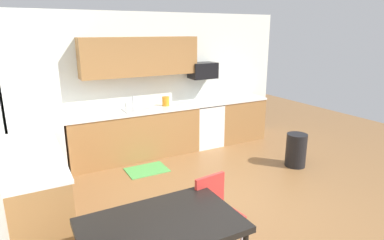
{
  "coord_description": "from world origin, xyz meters",
  "views": [
    {
      "loc": [
        -2.35,
        -3.32,
        2.37
      ],
      "look_at": [
        0.0,
        1.0,
        1.0
      ],
      "focal_mm": 30.32,
      "sensor_mm": 36.0,
      "label": 1
    }
  ],
  "objects_px": {
    "oven_range": "(205,124)",
    "microwave": "(203,70)",
    "dining_table": "(161,228)",
    "refrigerator": "(36,127)",
    "kettle": "(166,102)",
    "trash_bin": "(296,150)",
    "chair_near_table": "(216,208)"
  },
  "relations": [
    {
      "from": "refrigerator",
      "to": "oven_range",
      "type": "relative_size",
      "value": 1.93
    },
    {
      "from": "refrigerator",
      "to": "microwave",
      "type": "bearing_deg",
      "value": 3.23
    },
    {
      "from": "trash_bin",
      "to": "kettle",
      "type": "relative_size",
      "value": 3.0
    },
    {
      "from": "trash_bin",
      "to": "kettle",
      "type": "distance_m",
      "value": 2.59
    },
    {
      "from": "refrigerator",
      "to": "dining_table",
      "type": "height_order",
      "value": "refrigerator"
    },
    {
      "from": "chair_near_table",
      "to": "kettle",
      "type": "relative_size",
      "value": 4.25
    },
    {
      "from": "trash_bin",
      "to": "refrigerator",
      "type": "bearing_deg",
      "value": 157.71
    },
    {
      "from": "microwave",
      "to": "trash_bin",
      "type": "relative_size",
      "value": 0.9
    },
    {
      "from": "microwave",
      "to": "kettle",
      "type": "relative_size",
      "value": 2.7
    },
    {
      "from": "chair_near_table",
      "to": "oven_range",
      "type": "bearing_deg",
      "value": 61.3
    },
    {
      "from": "chair_near_table",
      "to": "kettle",
      "type": "bearing_deg",
      "value": 75.63
    },
    {
      "from": "refrigerator",
      "to": "chair_near_table",
      "type": "relative_size",
      "value": 2.07
    },
    {
      "from": "microwave",
      "to": "trash_bin",
      "type": "distance_m",
      "value": 2.4
    },
    {
      "from": "refrigerator",
      "to": "dining_table",
      "type": "bearing_deg",
      "value": -76.24
    },
    {
      "from": "oven_range",
      "to": "chair_near_table",
      "type": "height_order",
      "value": "oven_range"
    },
    {
      "from": "oven_range",
      "to": "trash_bin",
      "type": "relative_size",
      "value": 1.52
    },
    {
      "from": "dining_table",
      "to": "trash_bin",
      "type": "distance_m",
      "value": 3.64
    },
    {
      "from": "oven_range",
      "to": "microwave",
      "type": "bearing_deg",
      "value": 90.0
    },
    {
      "from": "oven_range",
      "to": "refrigerator",
      "type": "bearing_deg",
      "value": -178.56
    },
    {
      "from": "microwave",
      "to": "chair_near_table",
      "type": "height_order",
      "value": "microwave"
    },
    {
      "from": "microwave",
      "to": "kettle",
      "type": "bearing_deg",
      "value": -176.68
    },
    {
      "from": "oven_range",
      "to": "dining_table",
      "type": "bearing_deg",
      "value": -126.17
    },
    {
      "from": "microwave",
      "to": "dining_table",
      "type": "relative_size",
      "value": 0.39
    },
    {
      "from": "kettle",
      "to": "oven_range",
      "type": "bearing_deg",
      "value": -3.32
    },
    {
      "from": "oven_range",
      "to": "microwave",
      "type": "xyz_separation_m",
      "value": [
        0.0,
        0.1,
        1.12
      ]
    },
    {
      "from": "dining_table",
      "to": "refrigerator",
      "type": "bearing_deg",
      "value": 103.76
    },
    {
      "from": "refrigerator",
      "to": "chair_near_table",
      "type": "xyz_separation_m",
      "value": [
        1.55,
        -2.92,
        -0.37
      ]
    },
    {
      "from": "dining_table",
      "to": "kettle",
      "type": "height_order",
      "value": "kettle"
    },
    {
      "from": "oven_range",
      "to": "kettle",
      "type": "xyz_separation_m",
      "value": [
        -0.86,
        0.05,
        0.56
      ]
    },
    {
      "from": "oven_range",
      "to": "microwave",
      "type": "distance_m",
      "value": 1.12
    },
    {
      "from": "refrigerator",
      "to": "chair_near_table",
      "type": "distance_m",
      "value": 3.33
    },
    {
      "from": "microwave",
      "to": "dining_table",
      "type": "xyz_separation_m",
      "value": [
        -2.41,
        -3.39,
        -0.9
      ]
    }
  ]
}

